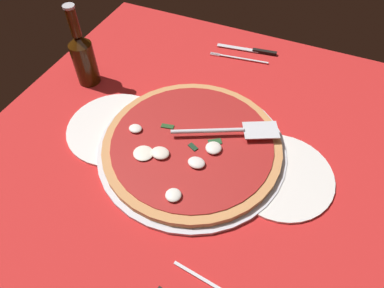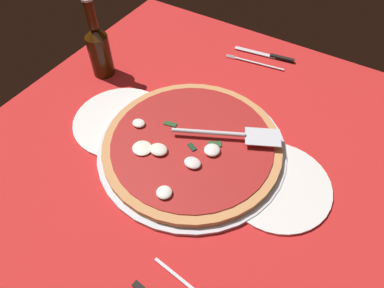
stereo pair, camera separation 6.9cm
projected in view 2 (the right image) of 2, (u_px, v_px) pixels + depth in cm
name	position (u px, v px, depth cm)	size (l,w,h in cm)	color
ground_plane	(199.00, 147.00, 84.81)	(105.39, 105.39, 0.80)	red
checker_pattern	(199.00, 146.00, 84.46)	(105.39, 105.39, 0.10)	silver
pizza_pan	(192.00, 148.00, 83.16)	(45.27, 45.27, 1.23)	silver
dinner_plate_left	(277.00, 185.00, 76.55)	(24.09, 24.09, 1.00)	white
dinner_plate_right	(122.00, 121.00, 89.16)	(24.76, 24.76, 1.00)	white
pizza	(191.00, 145.00, 81.89)	(42.64, 42.64, 3.13)	tan
pizza_server	(232.00, 134.00, 80.58)	(24.40, 14.08, 1.00)	silver
place_setting_near	(262.00, 60.00, 106.01)	(19.99, 13.66, 1.40)	white
beer_bottle	(99.00, 49.00, 95.75)	(6.21, 6.21, 23.36)	#321805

